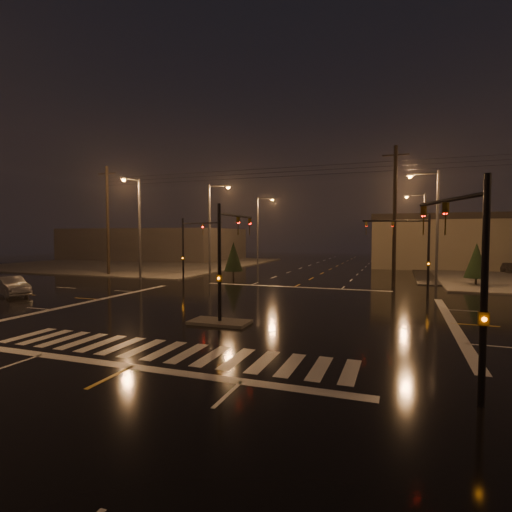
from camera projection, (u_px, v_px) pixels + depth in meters
The scene contains 22 objects.
ground at pixel (248, 310), 23.78m from camera, with size 140.00×140.00×0.00m, color black.
sidewalk_nw at pixel (137, 263), 62.12m from camera, with size 36.00×36.00×0.12m, color #494742.
median_island at pixel (220, 322), 20.02m from camera, with size 3.00×1.60×0.15m, color #494742.
crosswalk at pixel (165, 351), 15.33m from camera, with size 15.00×2.60×0.01m, color beige.
stop_bar_near at pixel (132, 367), 13.45m from camera, with size 16.00×0.50×0.01m, color beige.
stop_bar_far at pixel (294, 287), 34.12m from camera, with size 16.00×0.50×0.01m, color beige.
commercial_block at pixel (154, 244), 74.95m from camera, with size 30.00×18.00×5.60m, color #3E3936.
signal_mast_median at pixel (227, 248), 20.70m from camera, with size 0.25×4.59×6.00m.
signal_mast_ne at pixel (415, 244), 29.89m from camera, with size 4.84×1.86×6.00m.
signal_mast_nw at pixel (191, 242), 36.32m from camera, with size 4.84×1.86×6.00m.
signal_mast_se at pixel (468, 262), 10.96m from camera, with size 1.55×3.87×6.00m.
streetlight_1 at pixel (212, 223), 44.18m from camera, with size 2.77×0.32×10.00m.
streetlight_2 at pixel (260, 226), 59.21m from camera, with size 2.77×0.32×10.00m.
streetlight_3 at pixel (434, 219), 34.72m from camera, with size 2.77×0.32×10.00m.
streetlight_4 at pixel (422, 225), 53.51m from camera, with size 2.77×0.32×10.00m.
streetlight_5 at pixel (138, 221), 39.41m from camera, with size 0.32×2.77×10.00m.
utility_pole_0 at pixel (108, 220), 44.07m from camera, with size 2.20×0.32×12.00m.
utility_pole_1 at pixel (395, 215), 33.90m from camera, with size 2.20×0.32×12.00m.
conifer_0 at pixel (476, 260), 34.80m from camera, with size 1.96×1.96×3.77m.
conifer_3 at pixel (233, 257), 41.42m from camera, with size 1.94×1.94×3.74m.
car_parked at pixel (509, 268), 46.58m from camera, with size 1.54×3.84×1.31m, color black.
car_crossing at pixel (11, 286), 29.24m from camera, with size 1.49×4.28×1.41m, color #5A5C62.
Camera 1 is at (8.44, -22.03, 4.44)m, focal length 28.00 mm.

